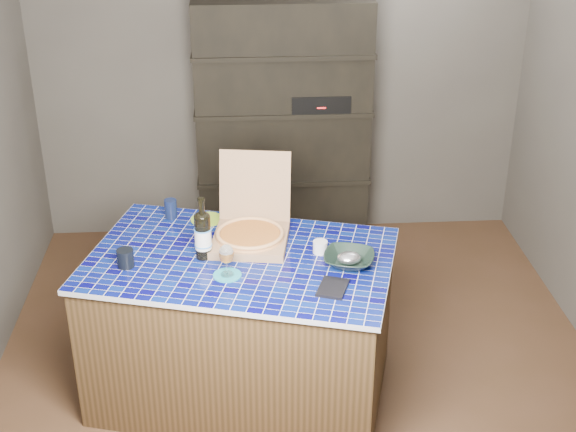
{
  "coord_description": "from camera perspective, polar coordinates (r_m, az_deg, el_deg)",
  "views": [
    {
      "loc": [
        -0.31,
        -3.79,
        2.87
      ],
      "look_at": [
        -0.06,
        0.0,
        0.97
      ],
      "focal_mm": 50.0,
      "sensor_mm": 36.0,
      "label": 1
    }
  ],
  "objects": [
    {
      "name": "kitchen_island",
      "position": [
        4.33,
        -3.27,
        -7.8
      ],
      "size": [
        1.74,
        1.35,
        0.84
      ],
      "rotation": [
        0.0,
        0.0,
        -0.27
      ],
      "color": "#4D341E",
      "rests_on": "floor"
    },
    {
      "name": "mead_bottle",
      "position": [
        4.07,
        -6.07,
        -1.31
      ],
      "size": [
        0.09,
        0.09,
        0.33
      ],
      "color": "black",
      "rests_on": "kitchen_island"
    },
    {
      "name": "green_trivet",
      "position": [
        4.5,
        -5.78,
        -0.23
      ],
      "size": [
        0.18,
        0.18,
        0.01
      ],
      "primitive_type": "cylinder",
      "color": "#85B226",
      "rests_on": "kitchen_island"
    },
    {
      "name": "white_jar",
      "position": [
        4.14,
        2.3,
        -2.21
      ],
      "size": [
        0.08,
        0.08,
        0.06
      ],
      "primitive_type": "cylinder",
      "color": "silver",
      "rests_on": "kitchen_island"
    },
    {
      "name": "navy_cup",
      "position": [
        4.53,
        -8.34,
        0.52
      ],
      "size": [
        0.07,
        0.07,
        0.11
      ],
      "primitive_type": "cylinder",
      "color": "black",
      "rests_on": "kitchen_island"
    },
    {
      "name": "bowl",
      "position": [
        4.03,
        4.35,
        -3.1
      ],
      "size": [
        0.31,
        0.31,
        0.06
      ],
      "primitive_type": "imported",
      "rotation": [
        0.0,
        0.0,
        -0.28
      ],
      "color": "black",
      "rests_on": "kitchen_island"
    },
    {
      "name": "shelving_unit",
      "position": [
        5.68,
        -0.34,
        6.35
      ],
      "size": [
        1.2,
        0.41,
        1.8
      ],
      "color": "black",
      "rests_on": "floor"
    },
    {
      "name": "teal_trivet",
      "position": [
        3.96,
        -4.34,
        -4.21
      ],
      "size": [
        0.14,
        0.14,
        0.01
      ],
      "primitive_type": "cylinder",
      "color": "teal",
      "rests_on": "kitchen_island"
    },
    {
      "name": "wine_glass",
      "position": [
        3.9,
        -4.4,
        -2.75
      ],
      "size": [
        0.07,
        0.07,
        0.17
      ],
      "color": "white",
      "rests_on": "teal_trivet"
    },
    {
      "name": "pizza_box",
      "position": [
        4.23,
        -2.67,
        -1.12
      ],
      "size": [
        0.45,
        0.52,
        0.42
      ],
      "rotation": [
        0.0,
        0.0,
        -0.15
      ],
      "color": "#91704B",
      "rests_on": "kitchen_island"
    },
    {
      "name": "foil_contents",
      "position": [
        4.03,
        4.36,
        -2.98
      ],
      "size": [
        0.12,
        0.1,
        0.06
      ],
      "primitive_type": "ellipsoid",
      "color": "silver",
      "rests_on": "bowl"
    },
    {
      "name": "tumbler",
      "position": [
        4.08,
        -11.48,
        -2.96
      ],
      "size": [
        0.08,
        0.08,
        0.09
      ],
      "primitive_type": "cylinder",
      "color": "black",
      "rests_on": "kitchen_island"
    },
    {
      "name": "dvd_case",
      "position": [
        3.84,
        3.21,
        -5.11
      ],
      "size": [
        0.18,
        0.21,
        0.01
      ],
      "primitive_type": "cube",
      "rotation": [
        0.0,
        0.0,
        -0.35
      ],
      "color": "black",
      "rests_on": "kitchen_island"
    },
    {
      "name": "room",
      "position": [
        4.13,
        0.85,
        3.54
      ],
      "size": [
        3.5,
        3.5,
        3.5
      ],
      "color": "#513423",
      "rests_on": "ground"
    }
  ]
}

